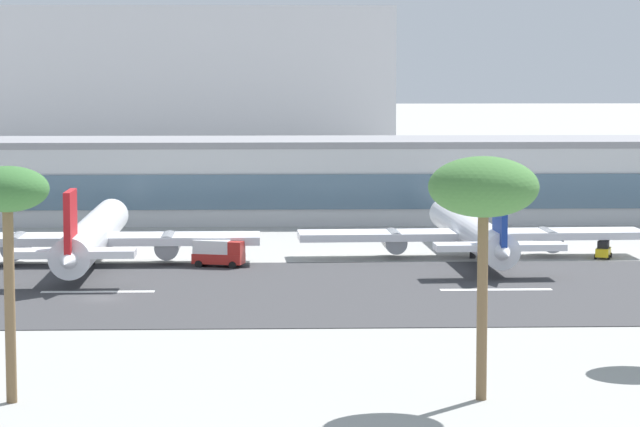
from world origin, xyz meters
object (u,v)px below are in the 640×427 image
(terminal_building, at_px, (269,179))
(airliner_navy_tail_gate_1, at_px, (473,233))
(service_baggage_tug_0, at_px, (603,250))
(service_box_truck_1, at_px, (219,252))
(distant_hotel_block, at_px, (201,84))
(palm_tree_2, at_px, (484,190))
(palm_tree_1, at_px, (7,197))
(airliner_red_tail_gate_0, at_px, (91,237))

(terminal_building, relative_size, airliner_navy_tail_gate_1, 4.05)
(airliner_navy_tail_gate_1, distance_m, service_baggage_tug_0, 16.37)
(service_box_truck_1, bearing_deg, terminal_building, 98.93)
(distant_hotel_block, relative_size, palm_tree_2, 5.39)
(palm_tree_1, bearing_deg, airliner_red_tail_gate_0, 92.34)
(palm_tree_2, bearing_deg, palm_tree_1, 179.52)
(service_box_truck_1, height_order, palm_tree_2, palm_tree_2)
(service_baggage_tug_0, height_order, palm_tree_1, palm_tree_1)
(terminal_building, bearing_deg, service_baggage_tug_0, -48.05)
(service_baggage_tug_0, relative_size, palm_tree_2, 0.20)
(terminal_building, relative_size, distant_hotel_block, 2.02)
(distant_hotel_block, bearing_deg, airliner_navy_tail_gate_1, -77.14)
(airliner_navy_tail_gate_1, distance_m, palm_tree_2, 77.43)
(terminal_building, distance_m, distant_hotel_block, 142.05)
(service_baggage_tug_0, height_order, palm_tree_2, palm_tree_2)
(airliner_navy_tail_gate_1, distance_m, palm_tree_1, 88.06)
(airliner_red_tail_gate_0, bearing_deg, palm_tree_1, -178.04)
(airliner_red_tail_gate_0, bearing_deg, service_box_truck_1, -98.56)
(distant_hotel_block, height_order, airliner_red_tail_gate_0, distant_hotel_block)
(distant_hotel_block, bearing_deg, service_box_truck_1, -86.70)
(terminal_building, bearing_deg, distant_hotel_block, 96.94)
(terminal_building, xyz_separation_m, service_baggage_tug_0, (41.48, -46.15, -5.21))
(terminal_building, height_order, airliner_navy_tail_gate_1, terminal_building)
(distant_hotel_block, distance_m, palm_tree_1, 261.28)
(airliner_red_tail_gate_0, bearing_deg, palm_tree_2, -153.09)
(airliner_navy_tail_gate_1, bearing_deg, distant_hotel_block, 10.81)
(service_baggage_tug_0, bearing_deg, terminal_building, 61.53)
(palm_tree_1, height_order, palm_tree_2, palm_tree_2)
(airliner_red_tail_gate_0, relative_size, airliner_navy_tail_gate_1, 1.07)
(distant_hotel_block, distance_m, airliner_red_tail_gate_0, 191.18)
(airliner_red_tail_gate_0, xyz_separation_m, palm_tree_2, (36.65, -71.01, 11.81))
(terminal_building, xyz_separation_m, palm_tree_1, (-18.42, -120.79, 8.55))
(airliner_red_tail_gate_0, distance_m, palm_tree_2, 80.78)
(airliner_red_tail_gate_0, xyz_separation_m, service_baggage_tug_0, (62.79, 3.91, -2.35))
(service_baggage_tug_0, bearing_deg, airliner_red_tail_gate_0, 113.14)
(distant_hotel_block, xyz_separation_m, service_box_truck_1, (11.10, -192.71, -17.06))
(airliner_navy_tail_gate_1, bearing_deg, service_baggage_tug_0, -95.29)
(service_baggage_tug_0, xyz_separation_m, service_box_truck_1, (-47.49, -6.11, 0.74))
(airliner_red_tail_gate_0, xyz_separation_m, airliner_navy_tail_gate_1, (46.59, 4.83, -0.24))
(distant_hotel_block, relative_size, airliner_red_tail_gate_0, 1.86)
(airliner_navy_tail_gate_1, bearing_deg, service_box_truck_1, 100.61)
(airliner_red_tail_gate_0, height_order, palm_tree_1, palm_tree_1)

